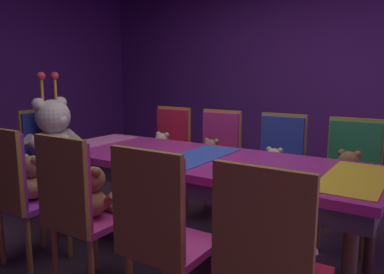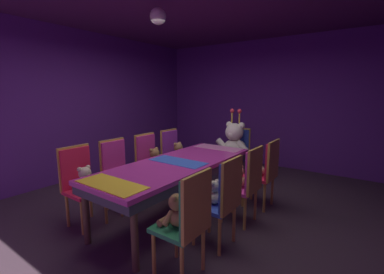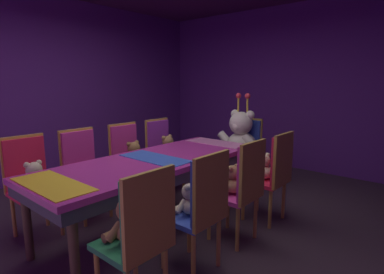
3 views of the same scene
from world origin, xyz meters
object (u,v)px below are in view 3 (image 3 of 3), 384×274
(chair_right_1, at_px, (203,202))
(king_teddy_bear, at_px, (240,137))
(chair_right_3, at_px, (276,169))
(teddy_right_3, at_px, (263,168))
(chair_left_1, at_px, (82,164))
(chair_right_0, at_px, (142,229))
(teddy_right_1, at_px, (189,201))
(throne_chair, at_px, (246,145))
(chair_right_2, at_px, (245,182))
(teddy_left_3, at_px, (168,148))
(teddy_right_0, at_px, (128,223))
(teddy_right_2, at_px, (231,181))
(chair_left_0, at_px, (29,175))
(chair_left_2, at_px, (127,154))
(banquet_table, at_px, (155,167))
(teddy_left_0, at_px, (35,179))

(chair_right_1, xyz_separation_m, king_teddy_bear, (-0.86, 1.91, 0.15))
(chair_right_3, distance_m, teddy_right_3, 0.14)
(chair_left_1, xyz_separation_m, chair_right_0, (1.71, -0.58, 0.00))
(teddy_right_1, relative_size, teddy_right_3, 0.91)
(throne_chair, bearing_deg, chair_left_1, -22.46)
(chair_right_2, distance_m, throne_chair, 1.70)
(teddy_left_3, relative_size, throne_chair, 0.34)
(chair_left_1, distance_m, teddy_right_0, 1.67)
(chair_right_1, height_order, teddy_right_2, chair_right_1)
(teddy_right_3, bearing_deg, chair_left_0, 47.97)
(chair_left_2, distance_m, chair_right_3, 1.83)
(chair_left_1, height_order, chair_right_1, same)
(chair_right_2, bearing_deg, teddy_right_0, 82.45)
(teddy_right_3, bearing_deg, teddy_right_1, 89.22)
(teddy_right_2, relative_size, teddy_right_3, 0.98)
(chair_left_1, xyz_separation_m, chair_left_2, (0.01, 0.62, 0.00))
(teddy_right_0, height_order, chair_right_2, chair_right_2)
(king_teddy_bear, bearing_deg, teddy_right_1, 20.59)
(chair_left_2, xyz_separation_m, chair_right_1, (1.72, -0.61, 0.00))
(chair_left_0, bearing_deg, banquet_table, 45.31)
(chair_right_0, xyz_separation_m, teddy_right_2, (-0.13, 1.21, -0.02))
(teddy_left_3, xyz_separation_m, chair_right_2, (1.57, -0.59, 0.00))
(chair_left_1, bearing_deg, chair_right_1, 0.39)
(teddy_left_0, height_order, chair_left_1, chair_left_1)
(chair_left_0, distance_m, chair_right_2, 2.10)
(chair_right_3, bearing_deg, teddy_right_0, 84.25)
(teddy_left_3, xyz_separation_m, throne_chair, (0.71, 0.88, 0.00))
(teddy_right_1, relative_size, teddy_right_2, 0.93)
(banquet_table, bearing_deg, king_teddy_bear, 90.00)
(teddy_left_0, relative_size, king_teddy_bear, 0.36)
(chair_left_2, bearing_deg, chair_right_3, 18.93)
(teddy_right_0, height_order, teddy_right_2, teddy_right_0)
(teddy_left_0, xyz_separation_m, chair_right_3, (1.61, 1.78, 0.01))
(banquet_table, distance_m, chair_right_3, 1.26)
(teddy_left_3, relative_size, teddy_right_3, 1.12)
(throne_chair, bearing_deg, teddy_left_0, -15.26)
(teddy_right_1, xyz_separation_m, chair_right_3, (0.16, 1.20, 0.03))
(chair_left_0, bearing_deg, teddy_right_2, 36.94)
(teddy_right_0, height_order, chair_right_1, chair_right_1)
(teddy_left_0, height_order, chair_right_3, chair_right_3)
(throne_chair, bearing_deg, teddy_right_3, 39.90)
(teddy_right_2, distance_m, teddy_right_3, 0.59)
(chair_left_1, xyz_separation_m, throne_chair, (0.87, 2.10, 0.00))
(chair_left_2, xyz_separation_m, teddy_left_3, (0.15, 0.59, -0.00))
(throne_chair, relative_size, king_teddy_bear, 1.11)
(chair_right_0, height_order, chair_right_1, same)
(chair_right_1, height_order, teddy_right_1, chair_right_1)
(teddy_left_3, relative_size, teddy_right_1, 1.23)
(chair_left_0, distance_m, chair_right_1, 1.83)
(teddy_left_0, distance_m, chair_right_1, 1.69)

